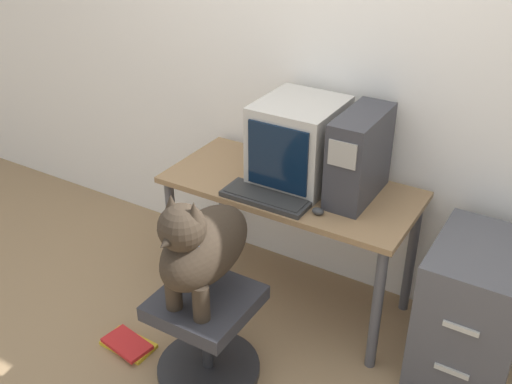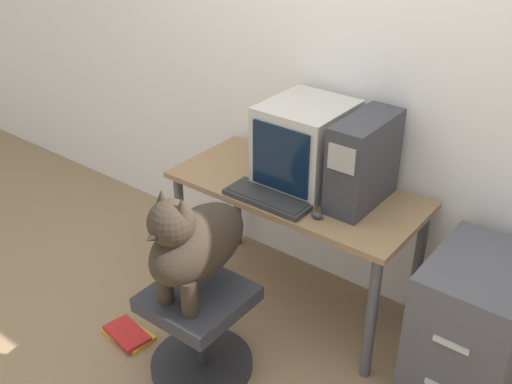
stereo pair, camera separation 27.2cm
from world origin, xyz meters
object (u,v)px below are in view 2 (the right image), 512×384
at_px(office_chair, 200,328).
at_px(filing_cabinet, 471,329).
at_px(crt_monitor, 306,144).
at_px(keyboard, 269,198).
at_px(dog, 193,242).
at_px(book_stack_floor, 128,334).
at_px(pc_tower, 364,161).

distance_m(office_chair, filing_cabinet, 1.21).
height_order(crt_monitor, office_chair, crt_monitor).
bearing_deg(keyboard, dog, -93.11).
bearing_deg(keyboard, book_stack_floor, -129.45).
height_order(keyboard, book_stack_floor, keyboard).
distance_m(keyboard, book_stack_floor, 1.02).
bearing_deg(office_chair, pc_tower, 63.21).
distance_m(dog, filing_cabinet, 1.27).
distance_m(pc_tower, book_stack_floor, 1.47).
distance_m(pc_tower, office_chair, 1.07).
height_order(crt_monitor, dog, crt_monitor).
xyz_separation_m(keyboard, book_stack_floor, (-0.46, -0.56, -0.71)).
bearing_deg(pc_tower, filing_cabinet, -8.92).
relative_size(keyboard, filing_cabinet, 0.63).
height_order(pc_tower, dog, pc_tower).
relative_size(pc_tower, office_chair, 0.87).
distance_m(keyboard, filing_cabinet, 1.07).
distance_m(crt_monitor, pc_tower, 0.32).
bearing_deg(book_stack_floor, keyboard, 50.55).
xyz_separation_m(pc_tower, dog, (-0.38, -0.75, -0.19)).
distance_m(filing_cabinet, book_stack_floor, 1.66).
relative_size(crt_monitor, keyboard, 1.00).
relative_size(filing_cabinet, book_stack_floor, 2.57).
relative_size(pc_tower, dog, 0.76).
height_order(crt_monitor, pc_tower, pc_tower).
xyz_separation_m(office_chair, filing_cabinet, (1.02, 0.64, 0.10)).
bearing_deg(crt_monitor, dog, -94.45).
xyz_separation_m(pc_tower, filing_cabinet, (0.64, -0.10, -0.58)).
bearing_deg(book_stack_floor, dog, 8.85).
height_order(pc_tower, book_stack_floor, pc_tower).
height_order(keyboard, filing_cabinet, keyboard).
bearing_deg(keyboard, pc_tower, 36.41).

